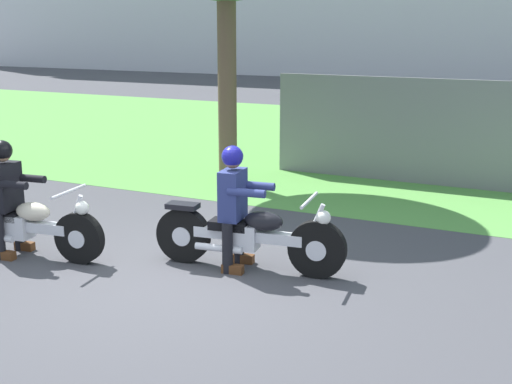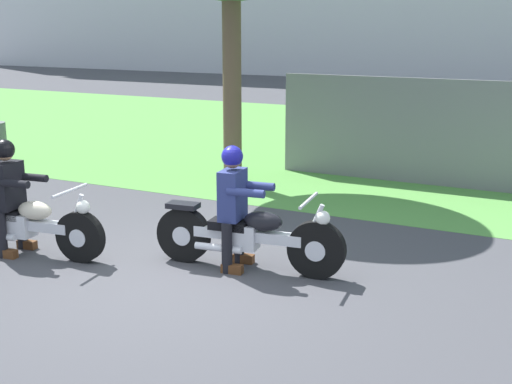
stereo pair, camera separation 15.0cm
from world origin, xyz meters
The scene contains 7 objects.
ground centered at (0.00, 0.00, 0.00)m, with size 120.00×120.00×0.00m, color #424247.
grass_verge centered at (0.00, 9.05, 0.00)m, with size 60.00×12.00×0.01m, color #549342.
motorcycle_lead centered at (0.68, 0.60, 0.39)m, with size 2.22×0.67×0.88m.
rider_lead centered at (0.51, 0.58, 0.82)m, with size 0.59×0.51×1.40m.
motorcycle_follow centered at (-1.94, -0.15, 0.38)m, with size 2.17×0.67×0.86m.
rider_follow centered at (-2.11, -0.17, 0.80)m, with size 0.59×0.51×1.38m.
fence_segment centered at (2.34, 5.64, 0.90)m, with size 7.00×0.06×1.80m, color slate.
Camera 1 is at (3.88, -5.87, 2.70)m, focal length 47.73 mm.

